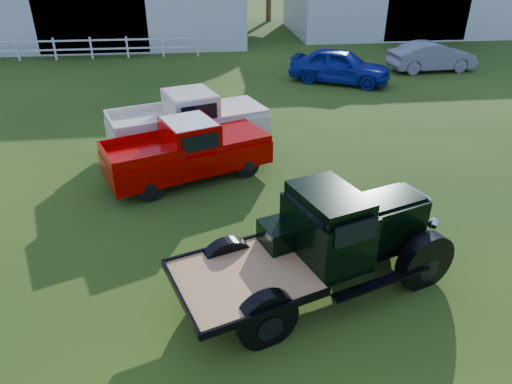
{
  "coord_description": "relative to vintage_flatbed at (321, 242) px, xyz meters",
  "views": [
    {
      "loc": [
        -0.82,
        -7.48,
        5.84
      ],
      "look_at": [
        0.2,
        1.2,
        1.05
      ],
      "focal_mm": 32.0,
      "sensor_mm": 36.0,
      "label": 1
    }
  ],
  "objects": [
    {
      "name": "ground",
      "position": [
        -1.17,
        0.8,
        -1.02
      ],
      "size": [
        120.0,
        120.0,
        0.0
      ],
      "primitive_type": "plane",
      "color": "#16340E"
    },
    {
      "name": "fence_rail",
      "position": [
        -9.17,
        20.8,
        -0.42
      ],
      "size": [
        14.2,
        0.16,
        1.2
      ],
      "primitive_type": null,
      "color": "white",
      "rests_on": "ground"
    },
    {
      "name": "vintage_flatbed",
      "position": [
        0.0,
        0.0,
        0.0
      ],
      "size": [
        5.55,
        3.64,
        2.05
      ],
      "primitive_type": null,
      "rotation": [
        0.0,
        0.0,
        0.34
      ],
      "color": "black",
      "rests_on": "ground"
    },
    {
      "name": "red_pickup",
      "position": [
        -2.51,
        4.99,
        -0.18
      ],
      "size": [
        4.97,
        3.41,
        1.69
      ],
      "primitive_type": null,
      "rotation": [
        0.0,
        0.0,
        0.39
      ],
      "color": "#B30100",
      "rests_on": "ground"
    },
    {
      "name": "white_pickup",
      "position": [
        -2.5,
        6.97,
        -0.11
      ],
      "size": [
        5.35,
        3.45,
        1.84
      ],
      "primitive_type": null,
      "rotation": [
        0.0,
        0.0,
        0.33
      ],
      "color": "beige",
      "rests_on": "ground"
    },
    {
      "name": "misc_car_blue",
      "position": [
        4.42,
        14.21,
        -0.23
      ],
      "size": [
        4.95,
        3.9,
        1.58
      ],
      "primitive_type": "imported",
      "rotation": [
        0.0,
        0.0,
        1.06
      ],
      "color": "navy",
      "rests_on": "ground"
    },
    {
      "name": "misc_car_grey",
      "position": [
        9.74,
        15.87,
        -0.3
      ],
      "size": [
        4.47,
        1.84,
        1.44
      ],
      "primitive_type": "imported",
      "rotation": [
        0.0,
        0.0,
        1.64
      ],
      "color": "slate",
      "rests_on": "ground"
    }
  ]
}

